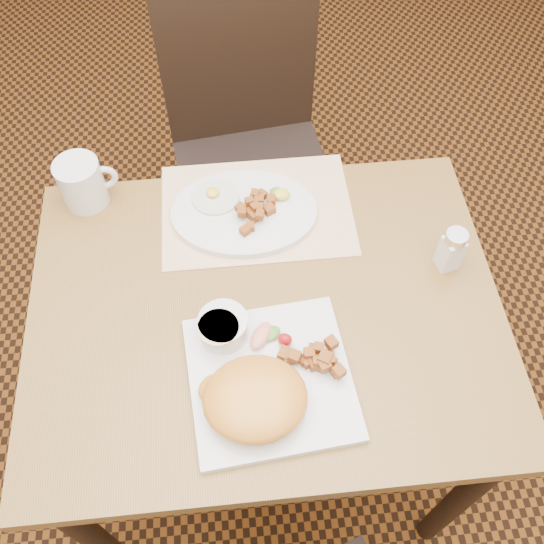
{
  "coord_description": "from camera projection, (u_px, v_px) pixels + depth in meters",
  "views": [
    {
      "loc": [
        -0.05,
        -0.57,
        1.75
      ],
      "look_at": [
        0.02,
        0.03,
        0.82
      ],
      "focal_mm": 40.0,
      "sensor_mm": 36.0,
      "label": 1
    }
  ],
  "objects": [
    {
      "name": "chair_far",
      "position": [
        249.0,
        138.0,
        1.7
      ],
      "size": [
        0.47,
        0.48,
        0.97
      ],
      "rotation": [
        0.0,
        0.0,
        3.26
      ],
      "color": "black",
      "rests_on": "ground"
    },
    {
      "name": "plate_square",
      "position": [
        270.0,
        379.0,
        1.06
      ],
      "size": [
        0.3,
        0.3,
        0.02
      ],
      "primitive_type": "cube",
      "rotation": [
        0.0,
        0.0,
        0.09
      ],
      "color": "silver",
      "rests_on": "table"
    },
    {
      "name": "ground",
      "position": [
        268.0,
        436.0,
        1.78
      ],
      "size": [
        8.0,
        8.0,
        0.0
      ],
      "primitive_type": "plane",
      "color": "black",
      "rests_on": "ground"
    },
    {
      "name": "table",
      "position": [
        266.0,
        334.0,
        1.24
      ],
      "size": [
        0.9,
        0.7,
        0.75
      ],
      "color": "olive",
      "rests_on": "ground"
    },
    {
      "name": "garnish_ov",
      "position": [
        280.0,
        194.0,
        1.27
      ],
      "size": [
        0.05,
        0.04,
        0.02
      ],
      "color": "#387223",
      "rests_on": "plate_oval"
    },
    {
      "name": "placemat",
      "position": [
        257.0,
        210.0,
        1.28
      ],
      "size": [
        0.4,
        0.28,
        0.0
      ],
      "primitive_type": "cube",
      "rotation": [
        0.0,
        0.0,
        -0.0
      ],
      "color": "white",
      "rests_on": "table"
    },
    {
      "name": "garnish_sq",
      "position": [
        268.0,
        336.0,
        1.09
      ],
      "size": [
        0.09,
        0.07,
        0.03
      ],
      "color": "#387223",
      "rests_on": "plate_square"
    },
    {
      "name": "home_fries_sq",
      "position": [
        316.0,
        359.0,
        1.06
      ],
      "size": [
        0.12,
        0.08,
        0.04
      ],
      "color": "#9C5019",
      "rests_on": "plate_square"
    },
    {
      "name": "hollandaise_mound",
      "position": [
        254.0,
        399.0,
        1.0
      ],
      "size": [
        0.18,
        0.16,
        0.06
      ],
      "color": "orange",
      "rests_on": "plate_square"
    },
    {
      "name": "salt_shaker",
      "position": [
        451.0,
        249.0,
        1.16
      ],
      "size": [
        0.05,
        0.05,
        0.1
      ],
      "color": "white",
      "rests_on": "table"
    },
    {
      "name": "fried_egg",
      "position": [
        215.0,
        196.0,
        1.27
      ],
      "size": [
        0.1,
        0.1,
        0.02
      ],
      "color": "white",
      "rests_on": "plate_oval"
    },
    {
      "name": "coffee_mug",
      "position": [
        83.0,
        183.0,
        1.25
      ],
      "size": [
        0.12,
        0.09,
        0.11
      ],
      "color": "silver",
      "rests_on": "table"
    },
    {
      "name": "home_fries_ov",
      "position": [
        254.0,
        210.0,
        1.24
      ],
      "size": [
        0.09,
        0.12,
        0.03
      ],
      "color": "#9C5019",
      "rests_on": "plate_oval"
    },
    {
      "name": "plate_oval",
      "position": [
        244.0,
        213.0,
        1.26
      ],
      "size": [
        0.32,
        0.25,
        0.02
      ],
      "primitive_type": null,
      "rotation": [
        0.0,
        0.0,
        -0.07
      ],
      "color": "silver",
      "rests_on": "placemat"
    },
    {
      "name": "ramekin",
      "position": [
        223.0,
        327.0,
        1.08
      ],
      "size": [
        0.09,
        0.09,
        0.05
      ],
      "color": "silver",
      "rests_on": "plate_square"
    }
  ]
}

